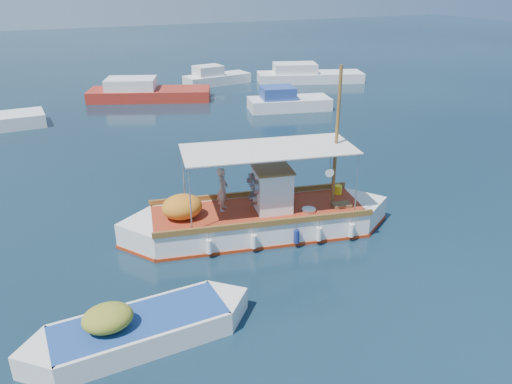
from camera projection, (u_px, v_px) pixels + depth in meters
name	position (u px, v px, depth m)	size (l,w,h in m)	color
ground	(278.00, 231.00, 18.19)	(160.00, 160.00, 0.00)	black
fishing_caique	(257.00, 219.00, 17.85)	(9.77, 4.02, 6.06)	white
dinghy	(139.00, 331.00, 12.60)	(6.01, 1.92, 1.47)	white
bg_boat_n	(146.00, 93.00, 36.88)	(9.24, 5.70, 1.80)	maroon
bg_boat_ne	(287.00, 102.00, 34.21)	(5.89, 3.35, 1.80)	silver
bg_boat_e	(307.00, 76.00, 43.01)	(9.34, 5.26, 1.80)	silver
bg_boat_far_n	(215.00, 78.00, 42.08)	(5.76, 2.80, 1.80)	silver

